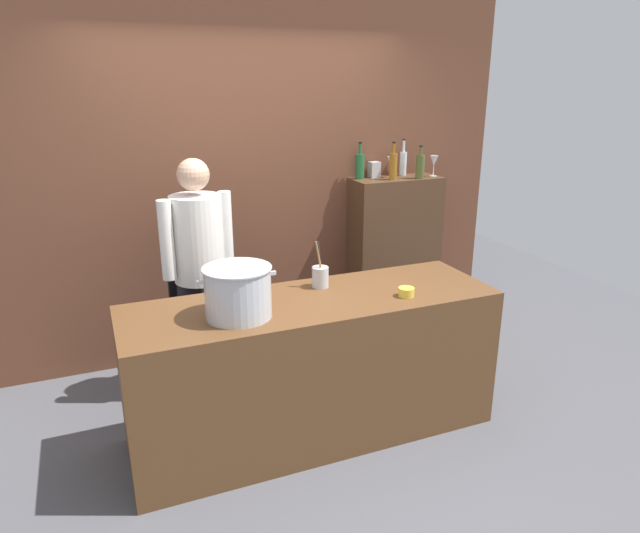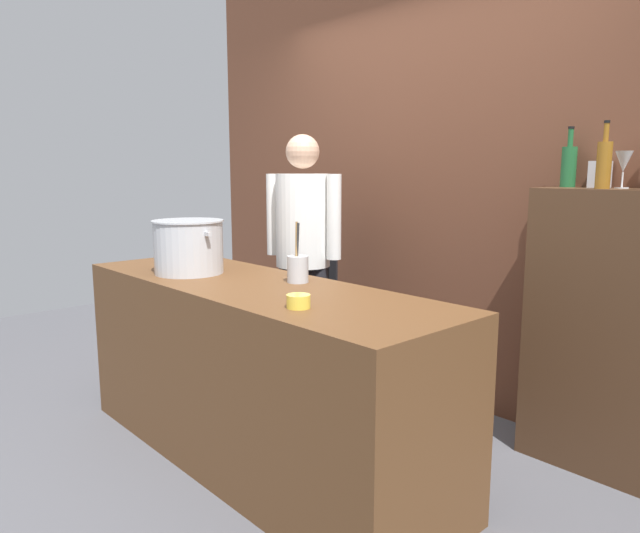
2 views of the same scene
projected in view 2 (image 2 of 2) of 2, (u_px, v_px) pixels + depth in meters
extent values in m
plane|color=#4C4C51|center=(257.00, 457.00, 2.96)|extent=(8.00, 8.00, 0.00)
cube|color=brown|center=(434.00, 161.00, 3.65)|extent=(4.40, 0.10, 3.00)
cube|color=brown|center=(255.00, 372.00, 2.89)|extent=(2.23, 0.70, 0.90)
cube|color=#472D1C|center=(613.00, 334.00, 2.75)|extent=(0.76, 0.32, 1.36)
cylinder|color=black|center=(317.00, 332.00, 3.73)|extent=(0.14, 0.14, 0.84)
cylinder|color=black|center=(290.00, 328.00, 3.82)|extent=(0.14, 0.14, 0.84)
cylinder|color=white|center=(303.00, 220.00, 3.66)|extent=(0.34, 0.34, 0.58)
cube|color=black|center=(317.00, 255.00, 3.85)|extent=(0.29, 0.12, 0.52)
cylinder|color=white|center=(334.00, 217.00, 3.55)|extent=(0.09, 0.09, 0.52)
cylinder|color=white|center=(274.00, 214.00, 3.76)|extent=(0.09, 0.09, 0.52)
sphere|color=tan|center=(303.00, 152.00, 3.59)|extent=(0.21, 0.21, 0.21)
cylinder|color=#B7BABF|center=(189.00, 248.00, 3.08)|extent=(0.36, 0.36, 0.27)
cylinder|color=#B7BABF|center=(188.00, 221.00, 3.06)|extent=(0.37, 0.37, 0.01)
cube|color=#B7BABF|center=(170.00, 228.00, 3.21)|extent=(0.04, 0.02, 0.02)
cube|color=#B7BABF|center=(208.00, 234.00, 2.92)|extent=(0.04, 0.02, 0.02)
cylinder|color=#B7BABF|center=(298.00, 269.00, 2.83)|extent=(0.10, 0.10, 0.13)
cylinder|color=olive|center=(296.00, 250.00, 2.82)|extent=(0.05, 0.05, 0.27)
cylinder|color=#262626|center=(297.00, 251.00, 2.82)|extent=(0.03, 0.04, 0.27)
cylinder|color=yellow|center=(298.00, 301.00, 2.31)|extent=(0.10, 0.10, 0.05)
cylinder|color=#1E592D|center=(569.00, 167.00, 2.90)|extent=(0.07, 0.07, 0.20)
cylinder|color=#1E592D|center=(571.00, 138.00, 2.87)|extent=(0.03, 0.03, 0.09)
cylinder|color=black|center=(571.00, 128.00, 2.87)|extent=(0.03, 0.03, 0.01)
cylinder|color=#8C5919|center=(604.00, 165.00, 2.63)|extent=(0.07, 0.07, 0.21)
cylinder|color=#8C5919|center=(606.00, 132.00, 2.61)|extent=(0.02, 0.02, 0.08)
cylinder|color=black|center=(607.00, 122.00, 2.60)|extent=(0.03, 0.03, 0.01)
cylinder|color=silver|center=(622.00, 188.00, 2.69)|extent=(0.06, 0.06, 0.01)
cylinder|color=silver|center=(622.00, 180.00, 2.68)|extent=(0.01, 0.01, 0.07)
cone|color=silver|center=(624.00, 161.00, 2.67)|extent=(0.08, 0.08, 0.10)
cube|color=#B2B2B7|center=(600.00, 174.00, 2.81)|extent=(0.08, 0.08, 0.13)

